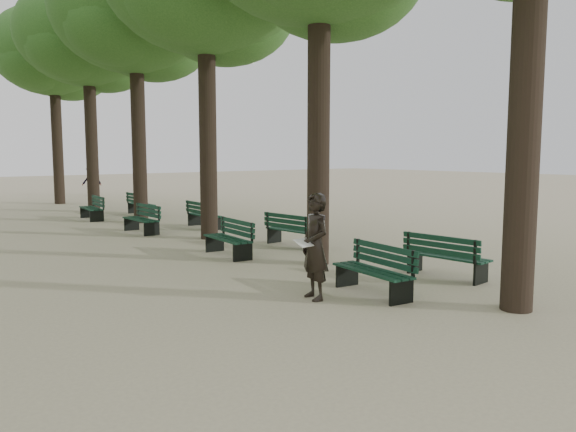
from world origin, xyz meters
TOP-DOWN VIEW (x-y plane):
  - ground at (0.00, 0.00)m, footprint 120.00×120.00m
  - tree_central_3 at (1.50, 13.00)m, footprint 6.00×6.00m
  - tree_central_4 at (1.50, 18.00)m, footprint 6.00×6.00m
  - tree_central_5 at (1.50, 23.00)m, footprint 6.00×6.00m
  - bench_left_0 at (0.37, 0.20)m, footprint 0.80×1.86m
  - bench_left_1 at (0.37, 5.16)m, footprint 0.74×1.85m
  - bench_left_2 at (0.37, 10.43)m, footprint 0.57×1.80m
  - bench_left_3 at (0.37, 15.08)m, footprint 0.75×1.85m
  - bench_right_0 at (2.63, 0.21)m, footprint 0.71×1.84m
  - bench_right_1 at (2.63, 5.34)m, footprint 0.72×1.84m
  - bench_right_2 at (2.63, 10.25)m, footprint 0.68×1.83m
  - bench_right_3 at (2.63, 15.56)m, footprint 0.59×1.81m
  - man_with_map at (-0.68, 0.62)m, footprint 0.70×0.83m
  - pedestrian_b at (4.87, 27.86)m, footprint 1.15×1.05m

SIDE VIEW (x-z plane):
  - ground at x=0.00m, z-range 0.00..0.00m
  - bench_left_0 at x=0.37m, z-range -0.19..0.73m
  - bench_left_1 at x=0.37m, z-range -0.19..0.73m
  - bench_left_2 at x=0.37m, z-range -0.19..0.73m
  - bench_left_3 at x=0.37m, z-range -0.19..0.73m
  - bench_right_0 at x=2.63m, z-range -0.19..0.73m
  - bench_right_1 at x=2.63m, z-range -0.19..0.73m
  - bench_right_2 at x=2.63m, z-range -0.19..0.73m
  - bench_right_3 at x=2.63m, z-range -0.19..0.73m
  - pedestrian_b at x=4.87m, z-range 0.00..1.84m
  - man_with_map at x=-0.68m, z-range 0.00..1.91m
  - tree_central_3 at x=1.50m, z-range 2.68..12.63m
  - tree_central_4 at x=1.50m, z-range 2.68..12.63m
  - tree_central_5 at x=1.50m, z-range 2.68..12.63m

